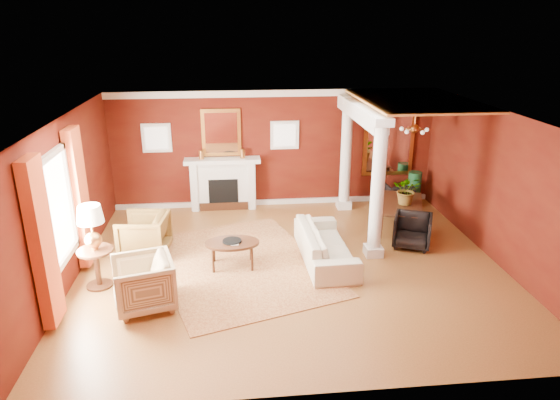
{
  "coord_description": "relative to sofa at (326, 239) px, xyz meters",
  "views": [
    {
      "loc": [
        -1.09,
        -8.54,
        4.48
      ],
      "look_at": [
        -0.16,
        0.59,
        1.15
      ],
      "focal_mm": 32.0,
      "sensor_mm": 36.0,
      "label": 1
    }
  ],
  "objects": [
    {
      "name": "coffee_book",
      "position": [
        -1.84,
        -0.18,
        0.18
      ],
      "size": [
        0.15,
        0.02,
        0.2
      ],
      "primitive_type": "imported",
      "rotation": [
        0.0,
        0.0,
        -0.03
      ],
      "color": "black",
      "rests_on": "coffee_table"
    },
    {
      "name": "ground",
      "position": [
        -0.7,
        -0.2,
        -0.44
      ],
      "size": [
        8.0,
        8.0,
        0.0
      ],
      "primitive_type": "plane",
      "color": "brown",
      "rests_on": "ground"
    },
    {
      "name": "amber_ceiling",
      "position": [
        2.15,
        1.55,
        2.43
      ],
      "size": [
        2.3,
        3.4,
        0.04
      ],
      "primitive_type": "cube",
      "color": "#ED9845",
      "rests_on": "room_shell"
    },
    {
      "name": "side_table",
      "position": [
        -4.2,
        -0.62,
        0.6
      ],
      "size": [
        0.61,
        0.61,
        1.54
      ],
      "rotation": [
        0.0,
        0.0,
        -0.32
      ],
      "color": "black",
      "rests_on": "ground"
    },
    {
      "name": "dining_chair_far",
      "position": [
        2.39,
        2.8,
        -0.11
      ],
      "size": [
        0.68,
        0.65,
        0.66
      ],
      "primitive_type": "imported",
      "rotation": [
        0.0,
        0.0,
        3.21
      ],
      "color": "black",
      "rests_on": "ground"
    },
    {
      "name": "column_front",
      "position": [
        1.0,
        0.1,
        0.99
      ],
      "size": [
        0.36,
        0.36,
        2.8
      ],
      "color": "white",
      "rests_on": "ground"
    },
    {
      "name": "overmantel_mirror",
      "position": [
        -2.0,
        3.25,
        1.46
      ],
      "size": [
        0.95,
        0.07,
        1.15
      ],
      "color": "gold",
      "rests_on": "fireplace"
    },
    {
      "name": "coffee_table",
      "position": [
        -1.82,
        -0.1,
        0.03
      ],
      "size": [
        1.03,
        1.03,
        0.52
      ],
      "rotation": [
        0.0,
        0.0,
        0.31
      ],
      "color": "black",
      "rests_on": "ground"
    },
    {
      "name": "armchair_stripe",
      "position": [
        -3.28,
        -1.39,
        0.04
      ],
      "size": [
        1.08,
        1.12,
        0.96
      ],
      "primitive_type": "imported",
      "rotation": [
        0.0,
        0.0,
        -1.31
      ],
      "color": "tan",
      "rests_on": "ground"
    },
    {
      "name": "dining_chair_near",
      "position": [
        1.92,
        0.44,
        -0.06
      ],
      "size": [
        0.96,
        0.93,
        0.76
      ],
      "primitive_type": "imported",
      "rotation": [
        0.0,
        0.0,
        -0.41
      ],
      "color": "black",
      "rests_on": "ground"
    },
    {
      "name": "rug",
      "position": [
        -1.67,
        -0.05,
        -0.43
      ],
      "size": [
        3.99,
        4.63,
        0.02
      ],
      "primitive_type": "cube",
      "rotation": [
        0.0,
        0.0,
        0.31
      ],
      "color": "maroon",
      "rests_on": "ground"
    },
    {
      "name": "chandelier",
      "position": [
        2.2,
        1.6,
        1.81
      ],
      "size": [
        0.6,
        0.62,
        0.75
      ],
      "color": "#BB7B3A",
      "rests_on": "room_shell"
    },
    {
      "name": "dining_table",
      "position": [
        2.04,
        1.46,
        0.02
      ],
      "size": [
        1.11,
        1.75,
        0.92
      ],
      "primitive_type": "imported",
      "rotation": [
        0.0,
        0.0,
        1.22
      ],
      "color": "black",
      "rests_on": "ground"
    },
    {
      "name": "sofa",
      "position": [
        0.0,
        0.0,
        0.0
      ],
      "size": [
        0.72,
        2.28,
        0.88
      ],
      "primitive_type": "imported",
      "rotation": [
        0.0,
        0.0,
        1.6
      ],
      "color": "beige",
      "rests_on": "ground"
    },
    {
      "name": "flank_window_right",
      "position": [
        -0.45,
        3.26,
        1.36
      ],
      "size": [
        0.7,
        0.07,
        0.7
      ],
      "color": "white",
      "rests_on": "room_shell"
    },
    {
      "name": "armchair_leopard",
      "position": [
        -3.57,
        0.63,
        0.02
      ],
      "size": [
        0.95,
        1.0,
        0.93
      ],
      "primitive_type": "imported",
      "rotation": [
        0.0,
        0.0,
        -1.69
      ],
      "color": "black",
      "rests_on": "ground"
    },
    {
      "name": "crown_trim",
      "position": [
        -0.7,
        3.26,
        2.38
      ],
      "size": [
        8.0,
        0.08,
        0.16
      ],
      "primitive_type": "cube",
      "color": "white",
      "rests_on": "room_shell"
    },
    {
      "name": "flank_window_left",
      "position": [
        -3.55,
        3.26,
        1.36
      ],
      "size": [
        0.7,
        0.07,
        0.7
      ],
      "color": "white",
      "rests_on": "room_shell"
    },
    {
      "name": "header_beam",
      "position": [
        1.0,
        1.7,
        2.18
      ],
      "size": [
        0.3,
        3.2,
        0.32
      ],
      "primitive_type": "cube",
      "color": "white",
      "rests_on": "column_front"
    },
    {
      "name": "base_trim",
      "position": [
        -0.7,
        3.26,
        -0.38
      ],
      "size": [
        8.0,
        0.08,
        0.12
      ],
      "primitive_type": "cube",
      "color": "white",
      "rests_on": "ground"
    },
    {
      "name": "dining_mirror",
      "position": [
        2.2,
        3.25,
        1.11
      ],
      "size": [
        1.3,
        0.07,
        1.7
      ],
      "color": "gold",
      "rests_on": "room_shell"
    },
    {
      "name": "left_window",
      "position": [
        -4.59,
        -0.8,
        0.98
      ],
      "size": [
        0.21,
        2.55,
        2.6
      ],
      "color": "white",
      "rests_on": "room_shell"
    },
    {
      "name": "potted_plant",
      "position": [
        2.09,
        1.4,
        0.74
      ],
      "size": [
        0.81,
        0.85,
        0.52
      ],
      "primitive_type": "imported",
      "rotation": [
        0.0,
        0.0,
        -0.37
      ],
      "color": "#26591E",
      "rests_on": "dining_table"
    },
    {
      "name": "column_back",
      "position": [
        1.0,
        2.8,
        0.99
      ],
      "size": [
        0.36,
        0.36,
        2.8
      ],
      "color": "white",
      "rests_on": "ground"
    },
    {
      "name": "green_urn",
      "position": [
        2.8,
        2.8,
        -0.09
      ],
      "size": [
        0.37,
        0.37,
        0.9
      ],
      "color": "#154221",
      "rests_on": "ground"
    },
    {
      "name": "fireplace",
      "position": [
        -2.0,
        3.11,
        0.2
      ],
      "size": [
        1.85,
        0.42,
        1.29
      ],
      "color": "white",
      "rests_on": "ground"
    },
    {
      "name": "room_shell",
      "position": [
        -0.7,
        -0.2,
        1.58
      ],
      "size": [
        8.04,
        7.04,
        2.92
      ],
      "color": "#54190B",
      "rests_on": "ground"
    }
  ]
}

